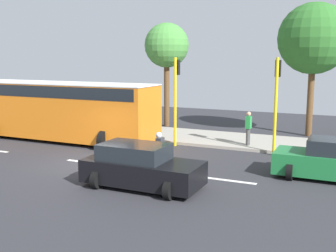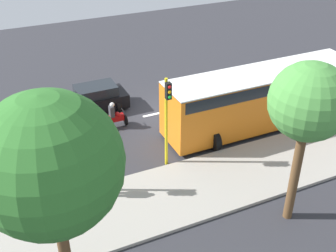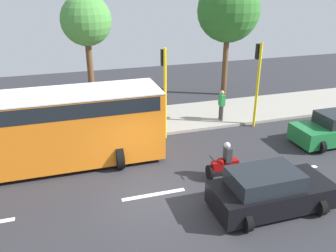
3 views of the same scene
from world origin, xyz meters
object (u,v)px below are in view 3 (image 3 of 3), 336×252
car_green (335,129)px  street_tree_south (228,11)px  street_tree_north (86,21)px  city_bus (26,128)px  car_black (270,191)px  pedestrian_near_signal (222,104)px  traffic_light_midblock (165,81)px  motorcycle (224,163)px  traffic_light_corner (258,73)px

car_green → street_tree_south: bearing=11.5°
street_tree_north → city_bus: bearing=153.6°
city_bus → car_black: bearing=-124.6°
street_tree_north → street_tree_south: bearing=-87.8°
pedestrian_near_signal → street_tree_north: street_tree_north is taller
pedestrian_near_signal → car_black: bearing=166.5°
street_tree_south → car_green: bearing=-168.5°
car_black → traffic_light_midblock: (6.84, 1.67, 2.22)m
traffic_light_midblock → pedestrian_near_signal: bearing=-75.0°
motorcycle → traffic_light_midblock: bearing=14.4°
traffic_light_midblock → street_tree_south: bearing=-46.7°
traffic_light_midblock → street_tree_north: bearing=29.5°
motorcycle → street_tree_north: street_tree_north is taller
car_green → traffic_light_midblock: size_ratio=0.89×
traffic_light_corner → street_tree_south: size_ratio=0.60×
car_black → street_tree_south: size_ratio=0.55×
pedestrian_near_signal → street_tree_north: bearing=56.5°
traffic_light_midblock → car_black: bearing=-166.3°
city_bus → motorcycle: (-3.08, -7.39, -1.20)m
car_black → motorcycle: 2.45m
car_black → pedestrian_near_signal: (7.79, -1.86, 0.35)m
pedestrian_near_signal → traffic_light_midblock: size_ratio=0.38×
city_bus → street_tree_south: (6.96, -12.18, 3.66)m
motorcycle → traffic_light_midblock: traffic_light_midblock is taller
pedestrian_near_signal → traffic_light_midblock: bearing=105.0°
car_green → street_tree_north: street_tree_north is taller
traffic_light_midblock → street_tree_south: (5.59, -5.93, 2.58)m
pedestrian_near_signal → street_tree_south: (4.65, -2.39, 4.45)m
car_green → street_tree_north: 14.23m
pedestrian_near_signal → street_tree_south: bearing=-27.2°
car_black → traffic_light_corner: bearing=-26.0°
pedestrian_near_signal → street_tree_south: street_tree_south is taller
traffic_light_corner → street_tree_north: 9.81m
car_black → street_tree_north: size_ratio=0.62×
city_bus → street_tree_north: size_ratio=1.65×
motorcycle → pedestrian_near_signal: size_ratio=0.91×
street_tree_north → motorcycle: bearing=-157.1°
car_green → street_tree_south: 10.04m
car_green → pedestrian_near_signal: size_ratio=2.37×
pedestrian_near_signal → street_tree_south: 6.86m
street_tree_south → traffic_light_midblock: bearing=133.3°
pedestrian_near_signal → traffic_light_corner: (-0.95, -1.47, 1.87)m
motorcycle → street_tree_south: bearing=-25.5°
pedestrian_near_signal → street_tree_north: 8.82m
motorcycle → street_tree_south: street_tree_south is taller
traffic_light_midblock → traffic_light_corner: bearing=-90.0°
city_bus → pedestrian_near_signal: size_ratio=6.51×
traffic_light_corner → pedestrian_near_signal: bearing=57.3°
car_green → car_black: size_ratio=0.96×
car_black → motorcycle: motorcycle is taller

